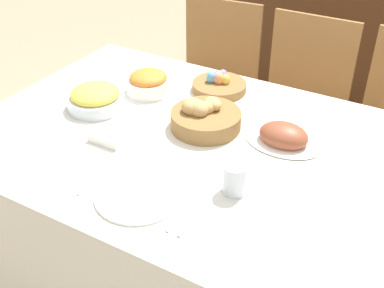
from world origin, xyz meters
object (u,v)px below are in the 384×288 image
Objects in this scene: egg_basket at (219,85)px; drinking_cup at (235,178)px; chair_far_center at (298,104)px; dinner_plate at (139,195)px; butter_dish at (108,137)px; bread_basket at (205,117)px; carrot_bowl at (148,83)px; knife at (184,213)px; ham_platter at (283,137)px; spoon at (193,217)px; chair_far_left at (212,83)px; sideboard at (333,51)px; fork at (97,179)px; pineapple_bowl at (96,98)px.

drinking_cup is (0.33, -0.55, 0.02)m from egg_basket.
dinner_plate is at bearing -93.75° from chair_far_center.
butter_dish is (-0.16, -0.52, -0.01)m from egg_basket.
carrot_bowl is (-0.32, 0.12, 0.00)m from bread_basket.
carrot_bowl is 0.74m from knife.
egg_basket is (-0.09, 0.28, -0.02)m from bread_basket.
ham_platter is at bearing 7.78° from bread_basket.
bread_basket is 0.48m from spoon.
chair_far_left is 0.61× the size of sideboard.
dinner_plate is (0.02, -0.43, -0.04)m from bread_basket.
sideboard reaches higher than carrot_bowl.
spoon is at bearing -23.21° from butter_dish.
chair_far_left reaches higher than egg_basket.
bread_basket is at bearing 74.33° from fork.
bread_basket reaches higher than ham_platter.
drinking_cup reaches higher than pineapple_bowl.
dinner_plate is at bearing -119.30° from ham_platter.
egg_basket is (0.29, -0.51, 0.28)m from chair_far_left.
chair_far_center is 1.25m from dinner_plate.
knife and spoon have the same top height.
sideboard reaches higher than drinking_cup.
sideboard is 1.94m from drinking_cup.
bread_basket is at bearing -69.17° from chair_far_left.
butter_dish is (0.18, -0.16, -0.03)m from pineapple_bowl.
ham_platter is 1.51× the size of knife.
drinking_cup is at bearing 71.55° from spoon.
drinking_cup is at bearing 24.37° from fork.
pineapple_bowl is 0.23m from carrot_bowl.
spoon is at bearing 1.89° from knife.
bread_basket reaches higher than knife.
carrot_bowl is 0.69× the size of dinner_plate.
dinner_plate is at bearing -81.82° from egg_basket.
spoon is (0.18, 0.00, -0.00)m from dinner_plate.
pineapple_bowl is 0.69m from knife.
carrot_bowl is at bearing 121.44° from dinner_plate.
chair_far_center is 5.28× the size of knife.
chair_far_center is 0.85m from bread_basket.
chair_far_left is 1.07m from butter_dish.
drinking_cup reaches higher than fork.
chair_far_center is (0.48, 0.00, 0.00)m from chair_far_left.
bread_basket is 0.35m from carrot_bowl.
fork is at bearing -50.64° from pineapple_bowl.
carrot_bowl is at bearing 133.46° from knife.
egg_basket is at bearing 33.11° from carrot_bowl.
spoon is (0.52, -0.55, -0.04)m from carrot_bowl.
drinking_cup reaches higher than ham_platter.
dinner_plate is (0.10, -0.71, -0.02)m from egg_basket.
carrot_bowl is (-0.24, -0.15, 0.02)m from egg_basket.
carrot_bowl is (-0.60, 0.09, 0.02)m from ham_platter.
bread_basket is at bearing 10.55° from pineapple_bowl.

